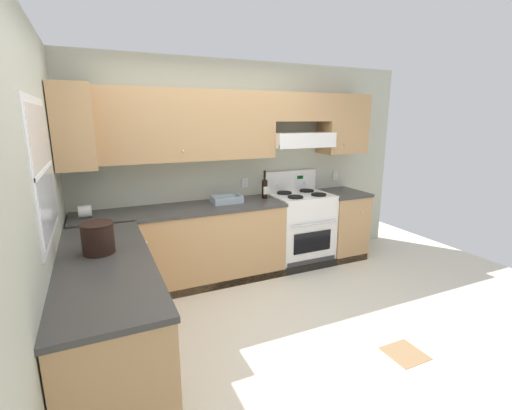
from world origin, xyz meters
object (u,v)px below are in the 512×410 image
at_px(bowl, 227,200).
at_px(paper_towel_roll, 85,211).
at_px(stove, 300,228).
at_px(wine_bottle, 265,187).
at_px(bucket, 98,237).

height_order(bowl, paper_towel_roll, paper_towel_roll).
bearing_deg(bowl, stove, -1.96).
relative_size(wine_bottle, bowl, 0.99).
xyz_separation_m(wine_bottle, paper_towel_roll, (-2.02, -0.04, -0.08)).
height_order(stove, bucket, stove).
bearing_deg(stove, bowl, 178.04).
height_order(bucket, paper_towel_roll, bucket).
bearing_deg(wine_bottle, stove, -7.53).
distance_m(wine_bottle, bowl, 0.53).
distance_m(stove, bowl, 1.10).
xyz_separation_m(wine_bottle, bucket, (-1.92, -1.16, -0.02)).
relative_size(bowl, paper_towel_roll, 2.81).
relative_size(stove, bowl, 3.44).
relative_size(bowl, bucket, 1.46).
bearing_deg(wine_bottle, bucket, -148.78).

